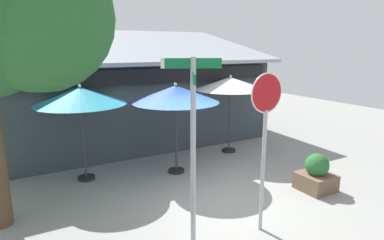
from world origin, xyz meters
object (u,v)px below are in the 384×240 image
(patio_umbrella_royal_blue_center, at_px, (176,94))
(patio_umbrella_ivory_right, at_px, (231,84))
(stop_sign, at_px, (265,126))
(sidewalk_planter, at_px, (316,175))
(patio_umbrella_teal_left, at_px, (80,96))
(street_sign_post, at_px, (193,135))

(patio_umbrella_royal_blue_center, height_order, patio_umbrella_ivory_right, patio_umbrella_ivory_right)
(stop_sign, distance_m, sidewalk_planter, 2.95)
(stop_sign, relative_size, patio_umbrella_teal_left, 1.19)
(street_sign_post, distance_m, patio_umbrella_ivory_right, 5.33)
(patio_umbrella_teal_left, relative_size, patio_umbrella_royal_blue_center, 1.01)
(street_sign_post, xyz_separation_m, stop_sign, (1.34, -0.23, 0.05))
(stop_sign, xyz_separation_m, patio_umbrella_royal_blue_center, (-0.09, 3.38, 0.14))
(patio_umbrella_teal_left, relative_size, patio_umbrella_ivory_right, 0.99)
(patio_umbrella_royal_blue_center, distance_m, patio_umbrella_ivory_right, 2.47)
(patio_umbrella_teal_left, relative_size, sidewalk_planter, 2.74)
(stop_sign, height_order, patio_umbrella_ivory_right, stop_sign)
(stop_sign, bearing_deg, street_sign_post, 170.22)
(street_sign_post, xyz_separation_m, patio_umbrella_teal_left, (-1.04, 3.85, 0.21))
(patio_umbrella_ivory_right, bearing_deg, street_sign_post, -132.48)
(patio_umbrella_royal_blue_center, bearing_deg, patio_umbrella_ivory_right, 18.46)
(patio_umbrella_ivory_right, height_order, sidewalk_planter, patio_umbrella_ivory_right)
(sidewalk_planter, bearing_deg, street_sign_post, -172.79)
(stop_sign, relative_size, patio_umbrella_royal_blue_center, 1.20)
(street_sign_post, height_order, stop_sign, street_sign_post)
(patio_umbrella_teal_left, xyz_separation_m, patio_umbrella_royal_blue_center, (2.29, -0.71, -0.02))
(patio_umbrella_ivory_right, bearing_deg, sidewalk_planter, -88.57)
(sidewalk_planter, bearing_deg, patio_umbrella_ivory_right, 91.43)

